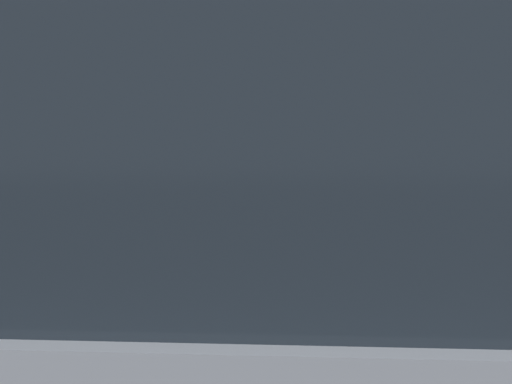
{
  "coord_description": "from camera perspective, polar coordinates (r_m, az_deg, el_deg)",
  "views": [
    {
      "loc": [
        -0.15,
        -3.9,
        1.41
      ],
      "look_at": [
        -0.61,
        0.43,
        1.28
      ],
      "focal_mm": 80.94,
      "sensor_mm": 36.0,
      "label": 1
    }
  ],
  "objects": [
    {
      "name": "parking_meter",
      "position": [
        4.18,
        5.35,
        -0.52
      ],
      "size": [
        0.18,
        0.19,
        1.52
      ],
      "rotation": [
        0.0,
        0.0,
        3.15
      ],
      "color": "slate",
      "rests_on": "sidewalk_curb"
    },
    {
      "name": "pedestrian_at_meter",
      "position": [
        4.37,
        -2.58,
        -2.05
      ],
      "size": [
        0.72,
        0.57,
        1.72
      ],
      "rotation": [
        0.0,
        0.0,
        -0.23
      ],
      "color": "black",
      "rests_on": "sidewalk_curb"
    },
    {
      "name": "background_railing",
      "position": [
        7.06,
        7.21,
        -2.63
      ],
      "size": [
        24.06,
        0.06,
        1.04
      ],
      "color": "gray",
      "rests_on": "sidewalk_curb"
    },
    {
      "name": "backdrop_wall",
      "position": [
        9.37,
        6.93,
        5.16
      ],
      "size": [
        32.0,
        0.5,
        3.94
      ],
      "primitive_type": "cube",
      "color": "#ADA38E",
      "rests_on": "ground"
    }
  ]
}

